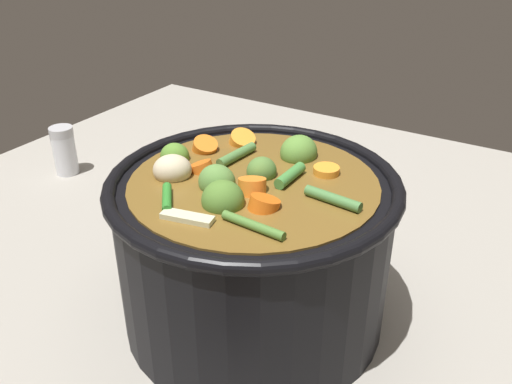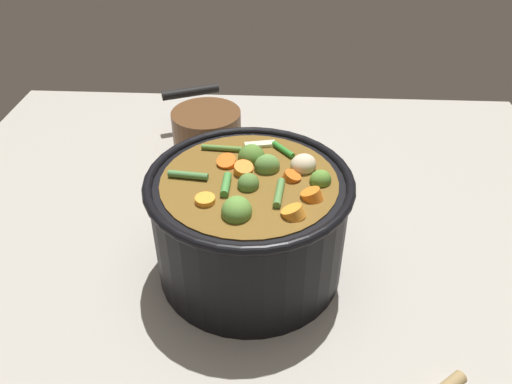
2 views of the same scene
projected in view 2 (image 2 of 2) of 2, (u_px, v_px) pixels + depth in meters
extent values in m
plane|color=#9E998E|center=(250.00, 267.00, 0.70)|extent=(1.10, 1.10, 0.00)
cylinder|color=black|center=(250.00, 227.00, 0.66)|extent=(0.25, 0.25, 0.15)
torus|color=black|center=(249.00, 181.00, 0.62)|extent=(0.26, 0.26, 0.01)
cylinder|color=brown|center=(250.00, 223.00, 0.66)|extent=(0.22, 0.22, 0.14)
ellipsoid|color=#527E30|center=(251.00, 157.00, 0.65)|extent=(0.04, 0.04, 0.03)
ellipsoid|color=#598B31|center=(320.00, 181.00, 0.61)|extent=(0.04, 0.04, 0.03)
ellipsoid|color=#5D8C41|center=(267.00, 166.00, 0.63)|extent=(0.03, 0.04, 0.03)
ellipsoid|color=#5D8E39|center=(237.00, 211.00, 0.56)|extent=(0.04, 0.04, 0.03)
ellipsoid|color=#547D38|center=(250.00, 184.00, 0.60)|extent=(0.04, 0.04, 0.03)
cylinder|color=orange|center=(291.00, 178.00, 0.62)|extent=(0.02, 0.03, 0.02)
cylinder|color=orange|center=(312.00, 196.00, 0.58)|extent=(0.03, 0.04, 0.02)
cylinder|color=orange|center=(205.00, 201.00, 0.58)|extent=(0.03, 0.03, 0.01)
cylinder|color=orange|center=(243.00, 171.00, 0.63)|extent=(0.04, 0.03, 0.02)
cylinder|color=orange|center=(227.00, 163.00, 0.64)|extent=(0.03, 0.03, 0.02)
cylinder|color=orange|center=(293.00, 214.00, 0.56)|extent=(0.04, 0.04, 0.02)
ellipsoid|color=beige|center=(303.00, 165.00, 0.63)|extent=(0.05, 0.05, 0.03)
cylinder|color=#458A3E|center=(226.00, 184.00, 0.60)|extent=(0.04, 0.01, 0.01)
cylinder|color=#4B8042|center=(188.00, 177.00, 0.61)|extent=(0.01, 0.05, 0.01)
cylinder|color=#2F812B|center=(283.00, 149.00, 0.67)|extent=(0.04, 0.03, 0.01)
cylinder|color=#507F35|center=(222.00, 148.00, 0.67)|extent=(0.01, 0.06, 0.01)
cylinder|color=#508140|center=(279.00, 193.00, 0.59)|extent=(0.05, 0.01, 0.01)
cube|color=beige|center=(260.00, 145.00, 0.68)|extent=(0.02, 0.04, 0.01)
cylinder|color=brown|center=(207.00, 134.00, 0.91)|extent=(0.13, 0.13, 0.09)
cylinder|color=black|center=(191.00, 92.00, 0.99)|extent=(0.06, 0.11, 0.02)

